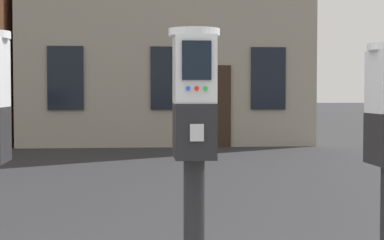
{
  "coord_description": "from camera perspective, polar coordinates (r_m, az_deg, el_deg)",
  "views": [
    {
      "loc": [
        0.01,
        -2.91,
        1.42
      ],
      "look_at": [
        0.26,
        -0.07,
        1.3
      ],
      "focal_mm": 61.19,
      "sensor_mm": 36.0,
      "label": 1
    }
  ],
  "objects": [
    {
      "name": "parking_meter_twin_adjacent",
      "position": [
        2.76,
        0.19,
        -2.0
      ],
      "size": [
        0.22,
        0.25,
        1.54
      ],
      "rotation": [
        0.0,
        0.0,
        -1.58
      ],
      "color": "black",
      "rests_on": "sidewalk_slab"
    }
  ]
}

